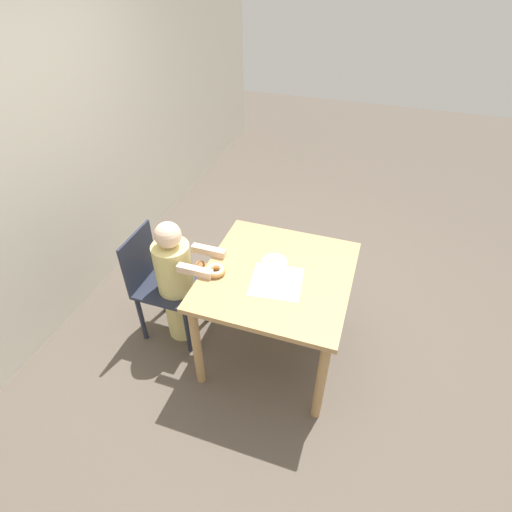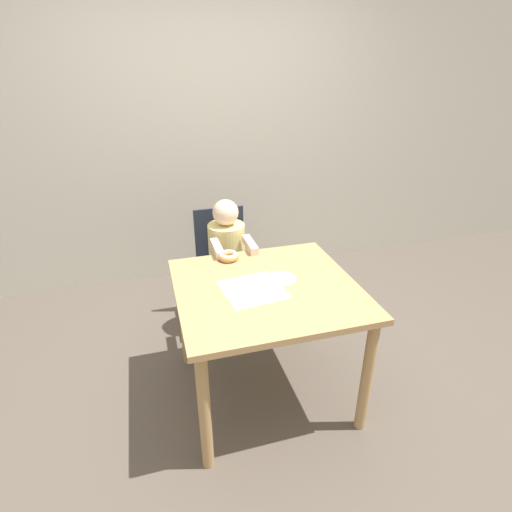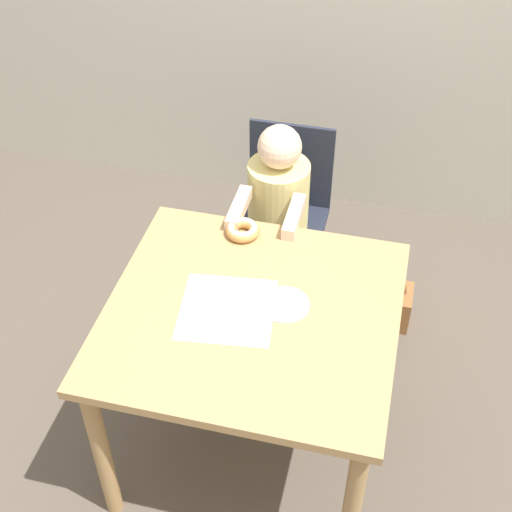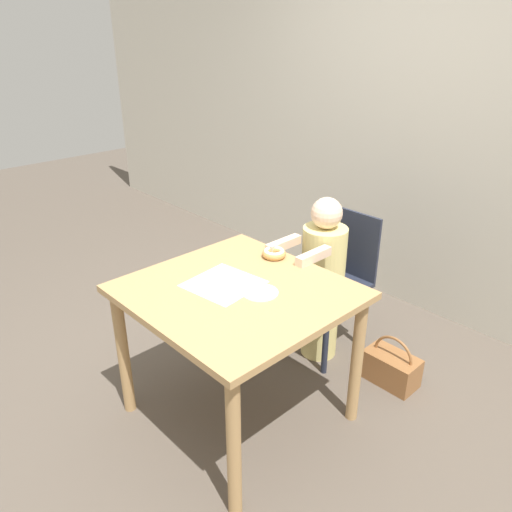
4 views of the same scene
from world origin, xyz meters
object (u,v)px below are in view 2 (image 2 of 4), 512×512
Objects in this scene: chair at (224,266)px; donut at (228,256)px; handbag at (284,300)px; child_figure at (228,268)px.

chair reaches higher than donut.
chair is 2.88× the size of handbag.
handbag is (0.48, 0.08, -0.42)m from child_figure.
chair is 0.60m from handbag.
donut is 0.42× the size of handbag.
handbag is at bearing -5.09° from chair.
chair is 0.14m from child_figure.
handbag is at bearing 38.54° from donut.
handbag is (0.48, -0.04, -0.36)m from chair.
donut is at bearing -100.27° from child_figure.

